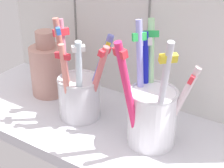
% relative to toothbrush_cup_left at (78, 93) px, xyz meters
% --- Properties ---
extents(counter_slab, '(0.64, 0.22, 0.02)m').
position_rel_toothbrush_cup_left_xyz_m(counter_slab, '(0.07, 0.01, -0.06)').
color(counter_slab, silver).
rests_on(counter_slab, ground).
extents(toothbrush_cup_left, '(0.10, 0.08, 0.18)m').
position_rel_toothbrush_cup_left_xyz_m(toothbrush_cup_left, '(0.00, 0.00, 0.00)').
color(toothbrush_cup_left, silver).
rests_on(toothbrush_cup_left, counter_slab).
extents(toothbrush_cup_right, '(0.11, 0.13, 0.19)m').
position_rel_toothbrush_cup_left_xyz_m(toothbrush_cup_right, '(0.14, 0.00, 0.01)').
color(toothbrush_cup_right, white).
rests_on(toothbrush_cup_right, counter_slab).
extents(ceramic_vase, '(0.07, 0.07, 0.13)m').
position_rel_toothbrush_cup_left_xyz_m(ceramic_vase, '(-0.10, 0.04, 0.01)').
color(ceramic_vase, tan).
rests_on(ceramic_vase, counter_slab).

